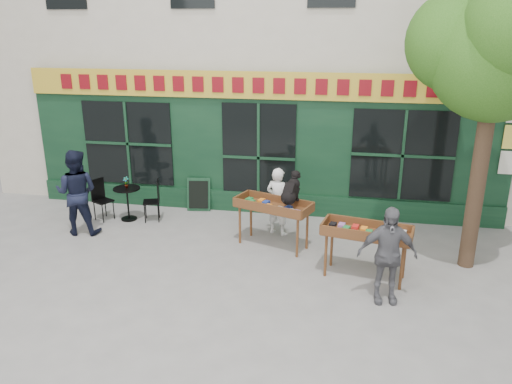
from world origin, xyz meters
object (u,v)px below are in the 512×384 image
(woman, at_px, (278,201))
(bistro_table, at_px, (127,197))
(book_cart_center, at_px, (273,208))
(man_left, at_px, (77,192))
(book_cart_right, at_px, (367,234))
(dog, at_px, (291,187))
(man_right, at_px, (387,255))

(woman, relative_size, bistro_table, 1.92)
(book_cart_center, distance_m, woman, 0.66)
(man_left, bearing_deg, book_cart_right, 162.56)
(man_left, bearing_deg, woman, -178.72)
(book_cart_center, height_order, bistro_table, book_cart_center)
(book_cart_center, distance_m, dog, 0.59)
(woman, distance_m, man_left, 4.25)
(book_cart_right, bearing_deg, man_right, -56.86)
(dog, distance_m, bistro_table, 4.00)
(bistro_table, distance_m, man_left, 1.20)
(dog, height_order, book_cart_right, dog)
(woman, relative_size, man_right, 0.90)
(bistro_table, bearing_deg, dog, -12.79)
(book_cart_center, relative_size, bistro_table, 2.13)
(woman, height_order, book_cart_right, woman)
(dog, height_order, woman, dog)
(woman, bearing_deg, book_cart_center, 109.95)
(dog, bearing_deg, woman, 136.51)
(woman, height_order, man_left, man_left)
(dog, bearing_deg, man_left, -159.67)
(bistro_table, bearing_deg, woman, -2.79)
(woman, bearing_deg, dog, 136.51)
(book_cart_right, distance_m, bistro_table, 5.58)
(woman, relative_size, book_cart_right, 0.92)
(dog, relative_size, man_left, 0.33)
(man_right, distance_m, bistro_table, 6.14)
(woman, bearing_deg, book_cart_right, 157.19)
(bistro_table, bearing_deg, man_left, -127.87)
(man_left, bearing_deg, bistro_table, -136.52)
(bistro_table, bearing_deg, book_cart_right, -19.09)
(man_right, xyz_separation_m, bistro_table, (-5.57, 2.57, -0.27))
(book_cart_right, height_order, man_left, man_left)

